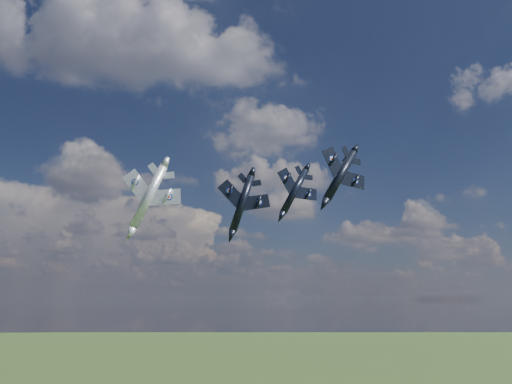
{
  "coord_description": "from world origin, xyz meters",
  "views": [
    {
      "loc": [
        -8.41,
        -72.4,
        64.04
      ],
      "look_at": [
        1.3,
        11.77,
        82.37
      ],
      "focal_mm": 35.0,
      "sensor_mm": 36.0,
      "label": 1
    }
  ],
  "objects_px": {
    "jet_lead_navy": "(242,203)",
    "jet_left_silver": "(149,197)",
    "jet_right_navy": "(340,176)",
    "jet_high_navy": "(295,191)"
  },
  "relations": [
    {
      "from": "jet_right_navy",
      "to": "jet_left_silver",
      "type": "relative_size",
      "value": 0.85
    },
    {
      "from": "jet_high_navy",
      "to": "jet_left_silver",
      "type": "bearing_deg",
      "value": -176.32
    },
    {
      "from": "jet_right_navy",
      "to": "jet_lead_navy",
      "type": "bearing_deg",
      "value": 123.71
    },
    {
      "from": "jet_left_silver",
      "to": "jet_right_navy",
      "type": "bearing_deg",
      "value": -16.22
    },
    {
      "from": "jet_lead_navy",
      "to": "jet_left_silver",
      "type": "bearing_deg",
      "value": 169.81
    },
    {
      "from": "jet_lead_navy",
      "to": "jet_left_silver",
      "type": "relative_size",
      "value": 0.87
    },
    {
      "from": "jet_right_navy",
      "to": "jet_left_silver",
      "type": "height_order",
      "value": "jet_right_navy"
    },
    {
      "from": "jet_high_navy",
      "to": "jet_lead_navy",
      "type": "bearing_deg",
      "value": -151.47
    },
    {
      "from": "jet_lead_navy",
      "to": "jet_high_navy",
      "type": "height_order",
      "value": "jet_high_navy"
    },
    {
      "from": "jet_right_navy",
      "to": "jet_left_silver",
      "type": "distance_m",
      "value": 32.58
    }
  ]
}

